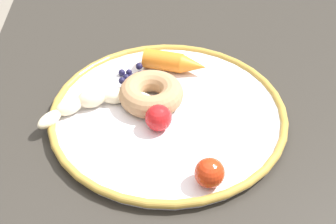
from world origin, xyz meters
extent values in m
cube|color=#2D2924|center=(0.00, 0.00, 0.71)|extent=(0.96, 0.71, 0.03)
cube|color=#2E2427|center=(0.42, -0.30, 0.35)|extent=(0.05, 0.05, 0.70)
cube|color=#2E2427|center=(0.42, 0.30, 0.35)|extent=(0.05, 0.05, 0.70)
cylinder|color=white|center=(-0.01, 0.05, 0.73)|extent=(0.35, 0.35, 0.01)
torus|color=#AF8A38|center=(-0.01, 0.05, 0.74)|extent=(0.36, 0.36, 0.01)
ellipsoid|color=beige|center=(0.02, 0.09, 0.75)|extent=(0.03, 0.05, 0.02)
ellipsoid|color=beige|center=(0.02, 0.13, 0.75)|extent=(0.03, 0.04, 0.02)
ellipsoid|color=beige|center=(0.02, 0.16, 0.75)|extent=(0.04, 0.05, 0.03)
ellipsoid|color=beige|center=(0.00, 0.19, 0.75)|extent=(0.04, 0.05, 0.02)
ellipsoid|color=beige|center=(-0.02, 0.22, 0.75)|extent=(0.05, 0.04, 0.02)
cylinder|color=orange|center=(0.11, 0.05, 0.76)|extent=(0.05, 0.07, 0.03)
cone|color=orange|center=(0.09, 0.00, 0.76)|extent=(0.04, 0.05, 0.03)
torus|color=#A97D56|center=(0.02, 0.07, 0.76)|extent=(0.10, 0.10, 0.03)
sphere|color=#191638|center=(0.08, 0.10, 0.74)|extent=(0.01, 0.01, 0.01)
sphere|color=#191638|center=(0.06, 0.11, 0.74)|extent=(0.01, 0.01, 0.01)
sphere|color=#191638|center=(0.06, 0.09, 0.74)|extent=(0.01, 0.01, 0.01)
sphere|color=#191638|center=(0.09, 0.09, 0.74)|extent=(0.01, 0.01, 0.01)
sphere|color=#191638|center=(0.05, 0.10, 0.74)|extent=(0.01, 0.01, 0.01)
sphere|color=#191638|center=(0.09, 0.11, 0.74)|extent=(0.01, 0.01, 0.01)
sphere|color=#191638|center=(0.09, 0.12, 0.74)|extent=(0.01, 0.01, 0.01)
sphere|color=#191638|center=(0.08, 0.11, 0.74)|extent=(0.01, 0.01, 0.01)
sphere|color=#191638|center=(0.06, 0.12, 0.75)|extent=(0.01, 0.01, 0.01)
sphere|color=#191638|center=(0.09, 0.09, 0.75)|extent=(0.01, 0.01, 0.01)
sphere|color=red|center=(-0.15, 0.00, 0.76)|extent=(0.04, 0.04, 0.04)
sphere|color=red|center=(-0.04, 0.06, 0.76)|extent=(0.04, 0.04, 0.04)
camera|label=1|loc=(-0.54, 0.07, 1.22)|focal=51.04mm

